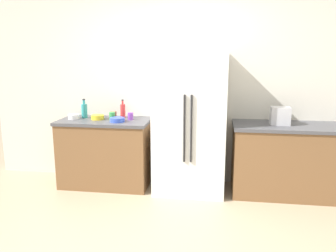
# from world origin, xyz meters

# --- Properties ---
(ground_plane) EXTENTS (10.43, 10.43, 0.00)m
(ground_plane) POSITION_xyz_m (0.00, 0.00, 0.00)
(ground_plane) COLOR tan
(kitchen_back_panel) EXTENTS (5.22, 0.10, 2.89)m
(kitchen_back_panel) POSITION_xyz_m (0.00, 1.79, 1.45)
(kitchen_back_panel) COLOR silver
(kitchen_back_panel) RESTS_ON ground_plane
(counter_left) EXTENTS (1.19, 0.64, 0.89)m
(counter_left) POSITION_xyz_m (-0.89, 1.43, 0.45)
(counter_left) COLOR brown
(counter_left) RESTS_ON ground_plane
(counter_right) EXTENTS (1.58, 0.64, 0.89)m
(counter_right) POSITION_xyz_m (1.56, 1.43, 0.45)
(counter_right) COLOR brown
(counter_right) RESTS_ON ground_plane
(refrigerator) EXTENTS (0.88, 0.68, 1.77)m
(refrigerator) POSITION_xyz_m (0.23, 1.40, 0.88)
(refrigerator) COLOR white
(refrigerator) RESTS_ON ground_plane
(toaster) EXTENTS (0.23, 0.17, 0.22)m
(toaster) POSITION_xyz_m (1.32, 1.43, 1.00)
(toaster) COLOR silver
(toaster) RESTS_ON counter_right
(bottle_a) EXTENTS (0.07, 0.07, 0.25)m
(bottle_a) POSITION_xyz_m (-0.69, 1.60, 0.99)
(bottle_a) COLOR red
(bottle_a) RESTS_ON counter_left
(bottle_b) EXTENTS (0.08, 0.08, 0.26)m
(bottle_b) POSITION_xyz_m (-1.20, 1.52, 0.99)
(bottle_b) COLOR teal
(bottle_b) RESTS_ON counter_left
(cup_a) EXTENTS (0.08, 0.08, 0.10)m
(cup_a) POSITION_xyz_m (-0.80, 1.46, 0.94)
(cup_a) COLOR green
(cup_a) RESTS_ON counter_left
(cup_b) EXTENTS (0.09, 0.09, 0.09)m
(cup_b) POSITION_xyz_m (-0.82, 1.57, 0.93)
(cup_b) COLOR brown
(cup_b) RESTS_ON counter_left
(cup_c) EXTENTS (0.07, 0.07, 0.09)m
(cup_c) POSITION_xyz_m (-0.56, 1.48, 0.94)
(cup_c) COLOR purple
(cup_c) RESTS_ON counter_left
(bowl_a) EXTENTS (0.19, 0.19, 0.05)m
(bowl_a) POSITION_xyz_m (-0.69, 1.32, 0.92)
(bowl_a) COLOR blue
(bowl_a) RESTS_ON counter_left
(bowl_b) EXTENTS (0.15, 0.15, 0.06)m
(bowl_b) POSITION_xyz_m (-1.32, 1.42, 0.92)
(bowl_b) COLOR white
(bowl_b) RESTS_ON counter_left
(bowl_c) EXTENTS (0.17, 0.17, 0.06)m
(bowl_c) POSITION_xyz_m (-0.99, 1.43, 0.92)
(bowl_c) COLOR yellow
(bowl_c) RESTS_ON counter_left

